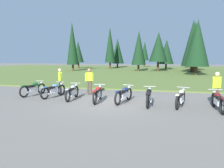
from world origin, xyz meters
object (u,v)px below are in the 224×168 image
Objects in this scene: motorcycle_silver at (72,92)px; motorcycle_red at (98,94)px; motorcycle_cream at (181,98)px; motorcycle_sky_blue at (54,90)px; rider_in_hivis_vest at (89,80)px; motorcycle_navy at (124,94)px; rider_near_row_end at (60,80)px; motorcycle_black at (149,96)px; motorcycle_maroon at (218,101)px; motorcycle_british_green at (33,89)px; rider_with_back_turned at (217,87)px.

motorcycle_silver and motorcycle_red have the same top height.
motorcycle_red is 4.22m from motorcycle_cream.
motorcycle_sky_blue is 2.28m from rider_in_hivis_vest.
motorcycle_navy is at bearing -6.37° from motorcycle_sky_blue.
motorcycle_silver is 2.03m from rider_near_row_end.
motorcycle_black is 1.26× the size of rider_near_row_end.
motorcycle_navy is 1.23× the size of rider_near_row_end.
motorcycle_red is at bearing 178.32° from motorcycle_cream.
motorcycle_navy and motorcycle_black have the same top height.
motorcycle_sky_blue is 1.14m from rider_near_row_end.
motorcycle_sky_blue is 0.98× the size of motorcycle_maroon.
motorcycle_black is (4.29, -0.46, 0.00)m from motorcycle_silver.
motorcycle_sky_blue is at bearing 174.26° from motorcycle_cream.
motorcycle_navy is at bearing 175.23° from motorcycle_cream.
rider_in_hivis_vest is at bearing 74.52° from motorcycle_silver.
motorcycle_navy is 4.41m from motorcycle_maroon.
motorcycle_british_green is 1.01× the size of motorcycle_cream.
rider_near_row_end is (-3.00, 1.61, 0.51)m from motorcycle_red.
motorcycle_silver and motorcycle_black have the same top height.
motorcycle_red is at bearing -28.24° from rider_near_row_end.
motorcycle_red is 1.26× the size of rider_near_row_end.
motorcycle_silver is 1.60m from motorcycle_red.
motorcycle_cream and motorcycle_maroon have the same top height.
motorcycle_sky_blue is at bearing 171.99° from motorcycle_black.
motorcycle_british_green is 0.99× the size of motorcycle_red.
rider_with_back_turned is at bearing 17.46° from motorcycle_cream.
motorcycle_british_green is 7.22m from motorcycle_black.
rider_near_row_end is (-4.41, 1.50, 0.51)m from motorcycle_navy.
rider_near_row_end is (1.43, 0.79, 0.51)m from motorcycle_british_green.
motorcycle_cream is 1.60m from motorcycle_maroon.
motorcycle_maroon is 7.33m from rider_in_hivis_vest.
motorcycle_cream is 0.97× the size of motorcycle_maroon.
rider_with_back_turned is (10.35, -0.41, 0.51)m from motorcycle_british_green.
motorcycle_sky_blue is 7.18m from motorcycle_cream.
motorcycle_silver is at bearing -105.48° from rider_in_hivis_vest.
rider_near_row_end is at bearing 166.48° from motorcycle_cream.
motorcycle_red is 1.00× the size of motorcycle_black.
motorcycle_maroon is 1.09m from rider_with_back_turned.
motorcycle_black is (1.30, -0.31, 0.00)m from motorcycle_navy.
motorcycle_red is 1.00× the size of motorcycle_maroon.
rider_with_back_turned reaches higher than motorcycle_red.
rider_near_row_end reaches higher than motorcycle_navy.
rider_with_back_turned is at bearing 3.95° from motorcycle_red.
rider_near_row_end is (-8.77, 2.16, 0.51)m from motorcycle_maroon.
motorcycle_black is at bearing -28.77° from rider_in_hivis_vest.
motorcycle_cream is at bearing 164.72° from motorcycle_maroon.
rider_near_row_end is at bearing 166.17° from motorcycle_maroon.
rider_near_row_end reaches higher than motorcycle_maroon.
motorcycle_british_green is at bearing 172.36° from motorcycle_maroon.
motorcycle_british_green is 0.99× the size of motorcycle_silver.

